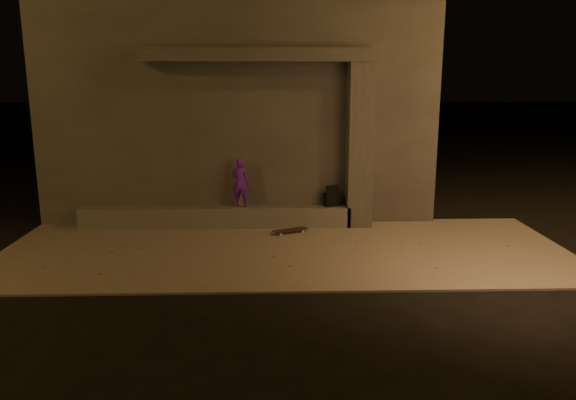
{
  "coord_description": "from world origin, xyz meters",
  "views": [
    {
      "loc": [
        -0.26,
        -8.5,
        3.39
      ],
      "look_at": [
        0.06,
        2.0,
        1.02
      ],
      "focal_mm": 35.0,
      "sensor_mm": 36.0,
      "label": 1
    }
  ],
  "objects_px": {
    "skateboarder": "(240,182)",
    "backpack": "(332,198)",
    "column": "(360,146)",
    "skateboard": "(290,230)"
  },
  "relations": [
    {
      "from": "column",
      "to": "backpack",
      "type": "xyz_separation_m",
      "value": [
        -0.6,
        0.0,
        -1.18
      ]
    },
    {
      "from": "skateboarder",
      "to": "skateboard",
      "type": "relative_size",
      "value": 1.38
    },
    {
      "from": "column",
      "to": "skateboard",
      "type": "distance_m",
      "value": 2.42
    },
    {
      "from": "column",
      "to": "skateboarder",
      "type": "height_order",
      "value": "column"
    },
    {
      "from": "column",
      "to": "skateboard",
      "type": "bearing_deg",
      "value": -157.32
    },
    {
      "from": "backpack",
      "to": "skateboarder",
      "type": "bearing_deg",
      "value": 160.75
    },
    {
      "from": "skateboard",
      "to": "column",
      "type": "bearing_deg",
      "value": -0.86
    },
    {
      "from": "column",
      "to": "skateboarder",
      "type": "bearing_deg",
      "value": 180.0
    },
    {
      "from": "skateboarder",
      "to": "backpack",
      "type": "height_order",
      "value": "skateboarder"
    },
    {
      "from": "backpack",
      "to": "column",
      "type": "bearing_deg",
      "value": -19.25
    }
  ]
}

